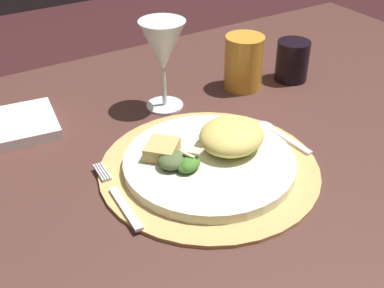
# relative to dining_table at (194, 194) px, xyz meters

# --- Properties ---
(dining_table) EXTENTS (1.48, 0.85, 0.71)m
(dining_table) POSITION_rel_dining_table_xyz_m (0.00, 0.00, 0.00)
(dining_table) COLOR #4B2C25
(dining_table) RESTS_ON ground
(placemat) EXTENTS (0.34, 0.34, 0.01)m
(placemat) POSITION_rel_dining_table_xyz_m (-0.02, -0.08, 0.12)
(placemat) COLOR tan
(placemat) RESTS_ON dining_table
(dinner_plate) EXTENTS (0.26, 0.26, 0.02)m
(dinner_plate) POSITION_rel_dining_table_xyz_m (-0.02, -0.08, 0.13)
(dinner_plate) COLOR silver
(dinner_plate) RESTS_ON placemat
(pasta_serving) EXTENTS (0.14, 0.14, 0.04)m
(pasta_serving) POSITION_rel_dining_table_xyz_m (0.02, -0.07, 0.16)
(pasta_serving) COLOR #DCC460
(pasta_serving) RESTS_ON dinner_plate
(salad_greens) EXTENTS (0.07, 0.07, 0.03)m
(salad_greens) POSITION_rel_dining_table_xyz_m (-0.07, -0.08, 0.14)
(salad_greens) COLOR #427C27
(salad_greens) RESTS_ON dinner_plate
(bread_piece) EXTENTS (0.07, 0.07, 0.02)m
(bread_piece) POSITION_rel_dining_table_xyz_m (-0.08, -0.04, 0.15)
(bread_piece) COLOR tan
(bread_piece) RESTS_ON dinner_plate
(fork) EXTENTS (0.02, 0.17, 0.00)m
(fork) POSITION_rel_dining_table_xyz_m (-0.17, -0.08, 0.12)
(fork) COLOR silver
(fork) RESTS_ON placemat
(spoon) EXTENTS (0.02, 0.12, 0.01)m
(spoon) POSITION_rel_dining_table_xyz_m (0.13, -0.06, 0.12)
(spoon) COLOR silver
(spoon) RESTS_ON placemat
(napkin) EXTENTS (0.14, 0.14, 0.02)m
(napkin) POSITION_rel_dining_table_xyz_m (-0.24, 0.20, 0.12)
(napkin) COLOR white
(napkin) RESTS_ON dining_table
(wine_glass) EXTENTS (0.08, 0.08, 0.17)m
(wine_glass) POSITION_rel_dining_table_xyz_m (0.02, 0.13, 0.23)
(wine_glass) COLOR silver
(wine_glass) RESTS_ON dining_table
(amber_tumbler) EXTENTS (0.08, 0.08, 0.11)m
(amber_tumbler) POSITION_rel_dining_table_xyz_m (0.19, 0.12, 0.17)
(amber_tumbler) COLOR gold
(amber_tumbler) RESTS_ON dining_table
(dark_tumbler) EXTENTS (0.07, 0.07, 0.08)m
(dark_tumbler) POSITION_rel_dining_table_xyz_m (0.30, 0.10, 0.15)
(dark_tumbler) COLOR black
(dark_tumbler) RESTS_ON dining_table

